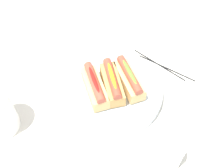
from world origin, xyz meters
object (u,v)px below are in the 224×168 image
at_px(hotdog_side, 95,86).
at_px(chopstick_near, 158,64).
at_px(hotdog_front, 129,79).
at_px(water_glass, 169,154).
at_px(serving_bowl, 112,91).
at_px(chopstick_far, 166,68).
at_px(hotdog_back, 112,82).

height_order(hotdog_side, chopstick_near, hotdog_side).
relative_size(hotdog_front, water_glass, 1.75).
xyz_separation_m(serving_bowl, chopstick_far, (-0.01, -0.23, -0.02)).
bearing_deg(hotdog_side, water_glass, -170.26).
bearing_deg(hotdog_front, chopstick_near, -76.99).
distance_m(hotdog_back, hotdog_side, 0.06).
bearing_deg(serving_bowl, chopstick_near, -84.66).
height_order(hotdog_back, chopstick_near, hotdog_back).
bearing_deg(hotdog_side, hotdog_back, -108.39).
xyz_separation_m(serving_bowl, water_glass, (-0.27, 0.00, 0.02)).
bearing_deg(hotdog_front, chopstick_far, -87.58).
bearing_deg(chopstick_far, water_glass, 116.68).
bearing_deg(water_glass, hotdog_back, -0.62).
relative_size(chopstick_near, chopstick_far, 1.00).
bearing_deg(hotdog_front, water_glass, 167.68).
bearing_deg(chopstick_near, water_glass, 129.67).
height_order(hotdog_back, chopstick_far, hotdog_back).
bearing_deg(hotdog_side, serving_bowl, -108.39).
bearing_deg(hotdog_back, chopstick_far, -92.54).
distance_m(serving_bowl, water_glass, 0.27).
distance_m(hotdog_front, chopstick_far, 0.18).
bearing_deg(chopstick_far, serving_bowl, 65.53).
distance_m(hotdog_front, hotdog_side, 0.11).
height_order(chopstick_near, chopstick_far, same).
relative_size(water_glass, chopstick_near, 0.41).
xyz_separation_m(hotdog_back, chopstick_near, (0.02, -0.21, -0.06)).
height_order(serving_bowl, hotdog_side, hotdog_side).
relative_size(hotdog_side, chopstick_near, 0.72).
distance_m(hotdog_front, chopstick_near, 0.18).
bearing_deg(hotdog_back, chopstick_near, -84.66).
xyz_separation_m(hotdog_front, chopstick_near, (0.04, -0.16, -0.06)).
height_order(water_glass, chopstick_far, water_glass).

